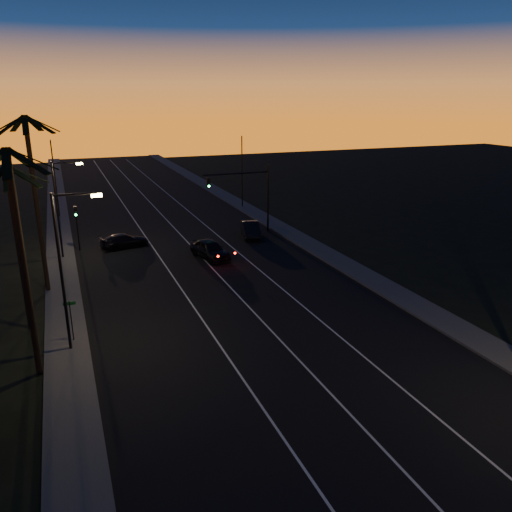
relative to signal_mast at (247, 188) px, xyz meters
name	(u,v)px	position (x,y,z in m)	size (l,w,h in m)	color
road	(208,271)	(-7.14, -9.99, -4.78)	(20.00, 170.00, 0.01)	black
sidewalk_left	(63,289)	(-18.34, -9.99, -4.70)	(2.40, 170.00, 0.16)	#363533
sidewalk_right	(328,255)	(4.06, -9.99, -4.70)	(2.40, 170.00, 0.16)	#363533
lane_stripe_left	(172,276)	(-10.14, -9.99, -4.76)	(0.12, 160.00, 0.01)	silver
lane_stripe_mid	(214,270)	(-6.64, -9.99, -4.76)	(0.12, 160.00, 0.01)	silver
lane_stripe_right	(254,265)	(-3.14, -9.99, -4.76)	(0.12, 160.00, 0.01)	silver
palm_near	(20,243)	(-19.74, -21.99, 2.29)	(4.25, 4.16, 11.53)	black
palm_mid	(16,230)	(-20.34, -15.99, 1.47)	(4.25, 4.16, 10.03)	black
palm_far	(34,189)	(-19.34, -9.99, 2.83)	(4.25, 4.16, 12.53)	black
streetlight_left_near	(66,261)	(-17.84, -19.99, 0.54)	(2.55, 0.26, 9.00)	black
streetlight_left_far	(60,202)	(-17.82, -1.99, 0.28)	(2.55, 0.26, 8.50)	black
street_sign	(71,316)	(-17.94, -18.99, -3.13)	(0.70, 0.06, 2.60)	black
signal_mast	(247,188)	(0.00, 0.00, 0.00)	(7.10, 0.41, 7.00)	black
signal_post	(76,220)	(-16.64, -0.01, -1.89)	(0.28, 0.37, 4.20)	black
far_pole_left	(55,179)	(-18.14, 15.01, -0.28)	(0.14, 0.14, 9.00)	black
far_pole_right	(242,172)	(3.86, 12.01, -0.28)	(0.14, 0.14, 9.00)	black
lead_car	(210,249)	(-6.02, -6.76, -3.95)	(2.96, 5.62, 1.64)	black
right_car	(251,230)	(-0.18, -1.52, -4.00)	(2.67, 4.91, 1.53)	black
cross_car	(124,241)	(-12.61, -0.59, -4.11)	(4.82, 2.68, 1.32)	black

